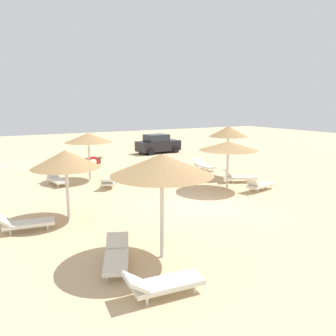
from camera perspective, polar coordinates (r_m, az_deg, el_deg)
ground_plane at (r=14.81m, az=5.78°, el=-6.48°), size 80.00×80.00×0.00m
parasol_0 at (r=17.39m, az=10.34°, el=3.75°), size 3.04×3.04×2.54m
parasol_1 at (r=9.23m, az=-1.06°, el=0.52°), size 2.91×2.91×3.06m
parasol_2 at (r=19.87m, az=-13.52°, el=5.00°), size 2.74×2.74×2.78m
parasol_3 at (r=13.19m, az=-17.19°, el=1.45°), size 2.61×2.61×2.71m
parasol_4 at (r=20.63m, az=10.33°, el=6.18°), size 2.40×2.40×3.11m
lounger_0 at (r=19.48m, az=12.13°, el=-1.46°), size 1.97×1.38×0.76m
lounger_1 at (r=9.53m, az=-8.83°, el=-14.70°), size 1.35×2.00×0.67m
lounger_2 at (r=19.46m, az=-18.61°, el=-1.81°), size 0.93×1.95×0.76m
lounger_3 at (r=12.82m, az=-23.39°, el=-8.66°), size 1.96×0.91×0.71m
lounger_4 at (r=22.79m, az=6.12°, el=0.48°), size 0.64×1.91×0.65m
lounger_5 at (r=17.82m, az=15.45°, el=-2.76°), size 1.95×0.99×0.79m
lounger_6 at (r=8.17m, az=-0.96°, el=-19.19°), size 1.96×0.84×0.68m
lounger_7 at (r=18.22m, az=-10.03°, el=-2.27°), size 1.51×1.98×0.63m
bench_0 at (r=25.40m, az=-12.90°, el=1.42°), size 1.52×0.51×0.49m
parked_car at (r=30.44m, az=-1.76°, el=4.13°), size 4.13×2.27×1.72m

